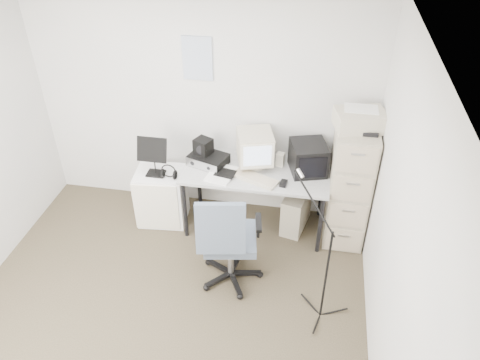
% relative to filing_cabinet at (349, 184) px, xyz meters
% --- Properties ---
extents(floor, '(3.60, 3.60, 0.01)m').
position_rel_filing_cabinet_xyz_m(floor, '(-1.58, -1.48, -0.66)').
color(floor, '#342D1F').
rests_on(floor, ground).
extents(ceiling, '(3.60, 3.60, 0.01)m').
position_rel_filing_cabinet_xyz_m(ceiling, '(-1.58, -1.48, 1.85)').
color(ceiling, white).
rests_on(ceiling, ground).
extents(wall_back, '(3.60, 0.02, 2.50)m').
position_rel_filing_cabinet_xyz_m(wall_back, '(-1.58, 0.32, 0.60)').
color(wall_back, silver).
rests_on(wall_back, ground).
extents(wall_right, '(0.02, 3.60, 2.50)m').
position_rel_filing_cabinet_xyz_m(wall_right, '(0.22, -1.48, 0.60)').
color(wall_right, silver).
rests_on(wall_right, ground).
extents(wall_calendar, '(0.30, 0.02, 0.44)m').
position_rel_filing_cabinet_xyz_m(wall_calendar, '(-1.60, 0.31, 1.10)').
color(wall_calendar, white).
rests_on(wall_calendar, wall_back).
extents(filing_cabinet, '(0.40, 0.60, 1.30)m').
position_rel_filing_cabinet_xyz_m(filing_cabinet, '(0.00, 0.00, 0.00)').
color(filing_cabinet, '#B8AF92').
rests_on(filing_cabinet, floor).
extents(printer, '(0.51, 0.41, 0.17)m').
position_rel_filing_cabinet_xyz_m(printer, '(0.00, -0.00, 0.74)').
color(printer, '#C9BB92').
rests_on(printer, filing_cabinet).
extents(desk, '(1.50, 0.70, 0.73)m').
position_rel_filing_cabinet_xyz_m(desk, '(-0.95, -0.03, -0.29)').
color(desk, '#BABAB7').
rests_on(desk, floor).
extents(crt_monitor, '(0.43, 0.44, 0.38)m').
position_rel_filing_cabinet_xyz_m(crt_monitor, '(-0.98, 0.06, 0.27)').
color(crt_monitor, '#C9BB92').
rests_on(crt_monitor, desk).
extents(crt_tv, '(0.43, 0.44, 0.31)m').
position_rel_filing_cabinet_xyz_m(crt_tv, '(-0.44, 0.06, 0.24)').
color(crt_tv, black).
rests_on(crt_tv, desk).
extents(desk_speaker, '(0.09, 0.09, 0.14)m').
position_rel_filing_cabinet_xyz_m(desk_speaker, '(-0.72, 0.11, 0.15)').
color(desk_speaker, beige).
rests_on(desk_speaker, desk).
extents(keyboard, '(0.50, 0.34, 0.03)m').
position_rel_filing_cabinet_xyz_m(keyboard, '(-0.94, -0.19, 0.09)').
color(keyboard, '#C9BB92').
rests_on(keyboard, desk).
extents(mouse, '(0.08, 0.11, 0.03)m').
position_rel_filing_cabinet_xyz_m(mouse, '(-0.65, -0.23, 0.10)').
color(mouse, black).
rests_on(mouse, desk).
extents(radio_receiver, '(0.44, 0.38, 0.11)m').
position_rel_filing_cabinet_xyz_m(radio_receiver, '(-1.46, 0.00, 0.13)').
color(radio_receiver, black).
rests_on(radio_receiver, desk).
extents(radio_speaker, '(0.21, 0.21, 0.16)m').
position_rel_filing_cabinet_xyz_m(radio_speaker, '(-1.51, 0.04, 0.27)').
color(radio_speaker, black).
rests_on(radio_speaker, radio_receiver).
extents(papers, '(0.31, 0.38, 0.02)m').
position_rel_filing_cabinet_xyz_m(papers, '(-1.28, -0.17, 0.09)').
color(papers, white).
rests_on(papers, desk).
extents(pc_tower, '(0.31, 0.52, 0.45)m').
position_rel_filing_cabinet_xyz_m(pc_tower, '(-0.51, 0.03, -0.43)').
color(pc_tower, '#C9BB92').
rests_on(pc_tower, floor).
extents(office_chair, '(0.71, 0.71, 1.06)m').
position_rel_filing_cabinet_xyz_m(office_chair, '(-1.06, -0.85, -0.12)').
color(office_chair, slate).
rests_on(office_chair, floor).
extents(side_cart, '(0.54, 0.45, 0.63)m').
position_rel_filing_cabinet_xyz_m(side_cart, '(-1.97, -0.10, -0.34)').
color(side_cart, white).
rests_on(side_cart, floor).
extents(music_stand, '(0.35, 0.27, 0.45)m').
position_rel_filing_cabinet_xyz_m(music_stand, '(-2.00, -0.14, 0.21)').
color(music_stand, black).
rests_on(music_stand, side_cart).
extents(headphones, '(0.18, 0.18, 0.03)m').
position_rel_filing_cabinet_xyz_m(headphones, '(-1.84, -0.18, 0.03)').
color(headphones, black).
rests_on(headphones, side_cart).
extents(mic_stand, '(0.03, 0.03, 1.30)m').
position_rel_filing_cabinet_xyz_m(mic_stand, '(-0.19, -1.15, 0.00)').
color(mic_stand, black).
rests_on(mic_stand, floor).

